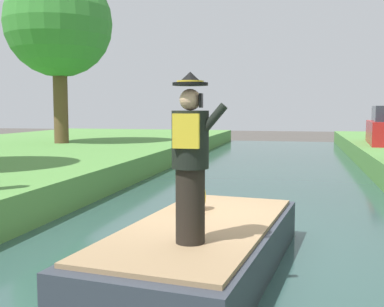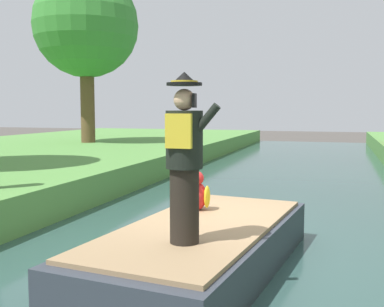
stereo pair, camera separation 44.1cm
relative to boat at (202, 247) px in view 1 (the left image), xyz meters
name	(u,v)px [view 1 (the left image)]	position (x,y,z in m)	size (l,w,h in m)	color
ground_plane	(212,260)	(0.00, 0.75, -0.40)	(80.00, 80.00, 0.00)	#4C4742
canal_water	(212,256)	(0.00, 0.75, -0.35)	(6.48, 48.00, 0.10)	#2D4C47
boat	(202,247)	(0.00, 0.00, 0.00)	(2.28, 4.38, 0.61)	#333842
person_pirate	(190,159)	(0.05, -0.86, 1.23)	(0.61, 0.42, 1.85)	black
parrot_plush	(193,193)	(-0.29, 0.78, 0.55)	(0.36, 0.34, 0.57)	red
tree_tall	(59,24)	(-8.27, 11.61, 5.12)	(4.25, 4.25, 6.91)	brown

